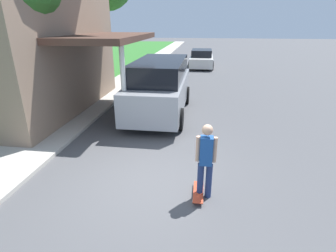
{
  "coord_description": "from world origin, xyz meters",
  "views": [
    {
      "loc": [
        1.19,
        -5.03,
        3.38
      ],
      "look_at": [
        0.34,
        1.19,
        0.9
      ],
      "focal_mm": 28.0,
      "sensor_mm": 36.0,
      "label": 1
    }
  ],
  "objects_px": {
    "suv_parked": "(160,86)",
    "car_down_street": "(201,59)",
    "skateboard": "(198,192)",
    "skateboarder": "(206,159)"
  },
  "relations": [
    {
      "from": "suv_parked",
      "to": "car_down_street",
      "type": "relative_size",
      "value": 1.14
    },
    {
      "from": "car_down_street",
      "to": "skateboard",
      "type": "xyz_separation_m",
      "value": [
        0.27,
        -17.24,
        -0.57
      ]
    },
    {
      "from": "car_down_street",
      "to": "skateboard",
      "type": "distance_m",
      "value": 17.26
    },
    {
      "from": "suv_parked",
      "to": "skateboarder",
      "type": "xyz_separation_m",
      "value": [
        1.78,
        -5.17,
        -0.23
      ]
    },
    {
      "from": "skateboard",
      "to": "skateboarder",
      "type": "bearing_deg",
      "value": -2.85
    },
    {
      "from": "skateboarder",
      "to": "skateboard",
      "type": "height_order",
      "value": "skateboarder"
    },
    {
      "from": "suv_parked",
      "to": "skateboarder",
      "type": "bearing_deg",
      "value": -71.03
    },
    {
      "from": "car_down_street",
      "to": "skateboard",
      "type": "height_order",
      "value": "car_down_street"
    },
    {
      "from": "suv_parked",
      "to": "skateboard",
      "type": "xyz_separation_m",
      "value": [
        1.66,
        -5.16,
        -1.03
      ]
    },
    {
      "from": "car_down_street",
      "to": "skateboarder",
      "type": "relative_size",
      "value": 2.78
    }
  ]
}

